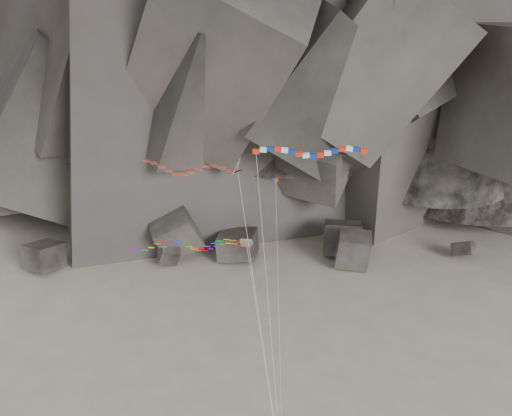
# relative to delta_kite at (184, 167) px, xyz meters

# --- Properties ---
(ground) EXTENTS (260.00, 260.00, 0.00)m
(ground) POSITION_rel_delta_kite_xyz_m (7.78, -2.33, -27.64)
(ground) COLOR #ADA08B
(ground) RESTS_ON ground
(boulder_field) EXTENTS (75.32, 15.11, 10.72)m
(boulder_field) POSITION_rel_delta_kite_xyz_m (3.06, 33.37, -25.04)
(boulder_field) COLOR #47423F
(boulder_field) RESTS_ON ground
(delta_kite) EXTENTS (15.31, 14.09, 27.66)m
(delta_kite) POSITION_rel_delta_kite_xyz_m (0.00, 0.00, 0.00)
(delta_kite) COLOR red
(delta_kite) RESTS_ON ground
(banner_kite) EXTENTS (11.30, 15.67, 27.96)m
(banner_kite) POSITION_rel_delta_kite_xyz_m (12.21, 1.49, 1.19)
(banner_kite) COLOR red
(banner_kite) RESTS_ON ground
(parafoil_kite) EXTENTS (17.03, 13.73, 18.77)m
(parafoil_kite) POSITION_rel_delta_kite_xyz_m (-0.39, -0.16, -8.37)
(parafoil_kite) COLOR #DCE20C
(parafoil_kite) RESTS_ON ground
(pennant_kite) EXTENTS (1.77, 13.90, 24.97)m
(pennant_kite) POSITION_rel_delta_kite_xyz_m (9.27, -2.88, -7.05)
(pennant_kite) COLOR red
(pennant_kite) RESTS_ON ground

